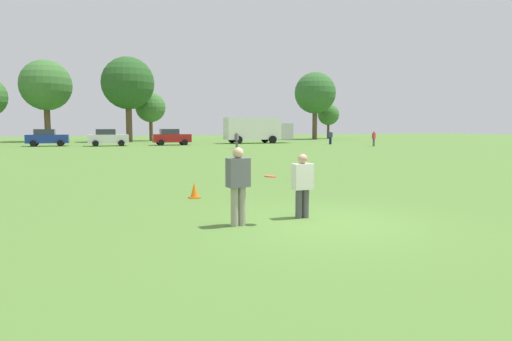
# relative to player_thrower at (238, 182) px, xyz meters

# --- Properties ---
(ground_plane) EXTENTS (187.66, 187.66, 0.00)m
(ground_plane) POSITION_rel_player_thrower_xyz_m (1.88, -0.40, -0.97)
(ground_plane) COLOR #517A33
(player_thrower) EXTENTS (0.52, 0.35, 1.72)m
(player_thrower) POSITION_rel_player_thrower_xyz_m (0.00, 0.00, 0.00)
(player_thrower) COLOR gray
(player_thrower) RESTS_ON ground
(player_defender) EXTENTS (0.47, 0.28, 1.52)m
(player_defender) POSITION_rel_player_thrower_xyz_m (1.68, 0.26, -0.12)
(player_defender) COLOR #4C4C51
(player_defender) RESTS_ON ground
(frisbee) EXTENTS (0.27, 0.27, 0.05)m
(frisbee) POSITION_rel_player_thrower_xyz_m (0.71, -0.09, 0.10)
(frisbee) COLOR #E54C33
(traffic_cone) EXTENTS (0.32, 0.32, 0.48)m
(traffic_cone) POSITION_rel_player_thrower_xyz_m (-0.06, 4.07, -0.74)
(traffic_cone) COLOR #D8590C
(traffic_cone) RESTS_ON ground
(parked_car_mid_left) EXTENTS (4.23, 2.28, 1.82)m
(parked_car_mid_left) POSITION_rel_player_thrower_xyz_m (-7.19, 43.55, -0.04)
(parked_car_mid_left) COLOR navy
(parked_car_mid_left) RESTS_ON ground
(parked_car_center) EXTENTS (4.23, 2.28, 1.82)m
(parked_car_center) POSITION_rel_player_thrower_xyz_m (-1.09, 41.70, -0.04)
(parked_car_center) COLOR silver
(parked_car_center) RESTS_ON ground
(parked_car_mid_right) EXTENTS (4.23, 2.28, 1.82)m
(parked_car_mid_right) POSITION_rel_player_thrower_xyz_m (5.71, 41.55, -0.04)
(parked_car_mid_right) COLOR maroon
(parked_car_mid_right) RESTS_ON ground
(box_truck) EXTENTS (8.54, 3.12, 3.18)m
(box_truck) POSITION_rel_player_thrower_xyz_m (16.73, 43.35, 0.78)
(box_truck) COLOR white
(box_truck) RESTS_ON ground
(bystander_sideline_watcher) EXTENTS (0.48, 0.50, 1.61)m
(bystander_sideline_watcher) POSITION_rel_player_thrower_xyz_m (10.22, 31.53, -0.06)
(bystander_sideline_watcher) COLOR #4C4C51
(bystander_sideline_watcher) RESTS_ON ground
(bystander_far_jogger) EXTENTS (0.45, 0.26, 1.62)m
(bystander_far_jogger) POSITION_rel_player_thrower_xyz_m (23.60, 37.10, -0.05)
(bystander_far_jogger) COLOR #1E234C
(bystander_far_jogger) RESTS_ON ground
(bystander_field_marshal) EXTENTS (0.51, 0.45, 1.60)m
(bystander_field_marshal) POSITION_rel_player_thrower_xyz_m (25.42, 31.11, -0.06)
(bystander_field_marshal) COLOR #4C4C51
(bystander_field_marshal) RESTS_ON ground
(tree_center_elm) EXTENTS (6.81, 6.81, 11.07)m
(tree_center_elm) POSITION_rel_player_thrower_xyz_m (-8.22, 58.41, 6.65)
(tree_center_elm) COLOR brown
(tree_center_elm) RESTS_ON ground
(tree_east_birch) EXTENTS (7.00, 7.00, 11.38)m
(tree_east_birch) POSITION_rel_player_thrower_xyz_m (2.19, 53.94, 6.86)
(tree_east_birch) COLOR brown
(tree_east_birch) RESTS_ON ground
(tree_east_oak) EXTENTS (4.29, 4.29, 6.98)m
(tree_east_oak) POSITION_rel_player_thrower_xyz_m (5.48, 57.02, 3.83)
(tree_east_oak) COLOR brown
(tree_east_oak) RESTS_ON ground
(tree_far_east_pine) EXTENTS (6.59, 6.59, 10.71)m
(tree_far_east_pine) POSITION_rel_player_thrower_xyz_m (31.23, 55.43, 6.40)
(tree_far_east_pine) COLOR brown
(tree_far_east_pine) RESTS_ON ground
(tree_far_west_pine) EXTENTS (3.64, 3.64, 5.91)m
(tree_far_west_pine) POSITION_rel_player_thrower_xyz_m (35.37, 58.35, 3.10)
(tree_far_west_pine) COLOR brown
(tree_far_west_pine) RESTS_ON ground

